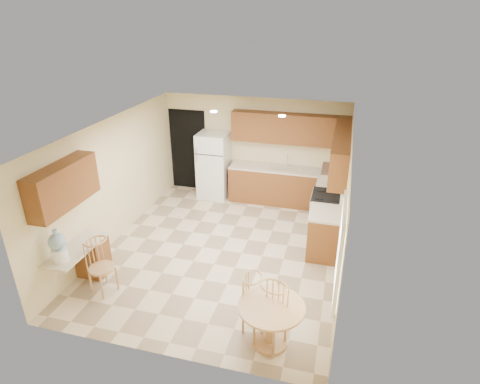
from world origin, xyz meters
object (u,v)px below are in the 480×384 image
(refrigerator, at_px, (214,165))
(stove, at_px, (326,214))
(dining_table, at_px, (271,319))
(chair_table_a, at_px, (254,302))
(chair_desk, at_px, (97,265))
(water_crock, at_px, (58,247))
(chair_table_b, at_px, (269,317))

(refrigerator, distance_m, stove, 3.14)
(dining_table, relative_size, chair_table_a, 1.02)
(stove, height_order, chair_table_a, stove)
(chair_desk, bearing_deg, water_crock, -39.50)
(chair_desk, bearing_deg, refrigerator, -167.67)
(dining_table, xyz_separation_m, water_crock, (-3.40, 0.09, 0.57))
(dining_table, xyz_separation_m, chair_table_a, (-0.28, 0.16, 0.11))
(refrigerator, relative_size, chair_table_b, 1.64)
(stove, height_order, water_crock, water_crock)
(stove, relative_size, dining_table, 1.17)
(refrigerator, distance_m, water_crock, 4.60)
(chair_desk, bearing_deg, chair_table_b, 101.08)
(refrigerator, xyz_separation_m, dining_table, (2.35, -4.56, -0.37))
(chair_table_a, bearing_deg, refrigerator, -153.63)
(chair_table_a, distance_m, chair_table_b, 0.41)
(chair_table_b, bearing_deg, water_crock, 17.86)
(chair_table_b, bearing_deg, chair_desk, 12.30)
(chair_table_a, relative_size, chair_desk, 0.95)
(refrigerator, xyz_separation_m, chair_desk, (-0.60, -4.21, -0.24))
(chair_table_a, distance_m, chair_desk, 2.67)
(chair_table_a, distance_m, water_crock, 3.15)
(refrigerator, bearing_deg, chair_table_b, -63.42)
(water_crock, bearing_deg, stove, 39.63)
(chair_table_b, xyz_separation_m, chair_desk, (-2.95, 0.49, -0.03))
(dining_table, bearing_deg, water_crock, 178.47)
(chair_desk, bearing_deg, chair_table_a, 106.39)
(chair_table_a, xyz_separation_m, water_crock, (-3.12, -0.07, 0.46))
(water_crock, bearing_deg, refrigerator, 76.78)
(refrigerator, bearing_deg, water_crock, -103.22)
(dining_table, bearing_deg, stove, 81.07)
(refrigerator, height_order, dining_table, refrigerator)
(refrigerator, xyz_separation_m, chair_table_a, (2.07, -4.40, -0.27))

